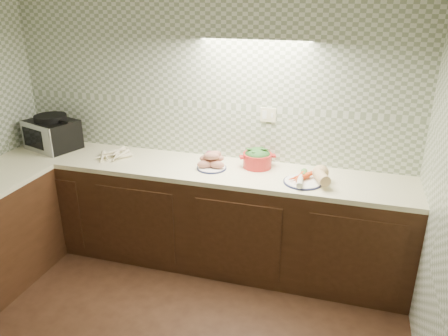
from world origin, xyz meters
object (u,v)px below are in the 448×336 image
(onion_bowl, at_px, (211,158))
(veg_plate, at_px, (311,176))
(sweet_potato_plate, at_px, (212,162))
(dutch_oven, at_px, (258,158))
(parsnip_pile, at_px, (114,154))
(toaster_oven, at_px, (52,133))

(onion_bowl, height_order, veg_plate, veg_plate)
(onion_bowl, bearing_deg, sweet_potato_plate, -68.87)
(veg_plate, bearing_deg, dutch_oven, 157.88)
(sweet_potato_plate, distance_m, veg_plate, 0.83)
(sweet_potato_plate, bearing_deg, onion_bowl, 111.13)
(parsnip_pile, bearing_deg, sweet_potato_plate, -1.02)
(toaster_oven, height_order, sweet_potato_plate, toaster_oven)
(toaster_oven, relative_size, onion_bowl, 3.77)
(toaster_oven, bearing_deg, dutch_oven, 20.52)
(toaster_oven, distance_m, onion_bowl, 1.55)
(sweet_potato_plate, distance_m, dutch_oven, 0.39)
(parsnip_pile, height_order, dutch_oven, dutch_oven)
(veg_plate, bearing_deg, parsnip_pile, 177.75)
(toaster_oven, relative_size, sweet_potato_plate, 2.15)
(toaster_oven, distance_m, sweet_potato_plate, 1.60)
(toaster_oven, height_order, onion_bowl, toaster_oven)
(sweet_potato_plate, xyz_separation_m, onion_bowl, (-0.05, 0.12, -0.02))
(sweet_potato_plate, xyz_separation_m, veg_plate, (0.83, -0.05, -0.01))
(onion_bowl, height_order, dutch_oven, dutch_oven)
(dutch_oven, relative_size, veg_plate, 0.85)
(parsnip_pile, xyz_separation_m, dutch_oven, (1.29, 0.12, 0.05))
(sweet_potato_plate, height_order, onion_bowl, sweet_potato_plate)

